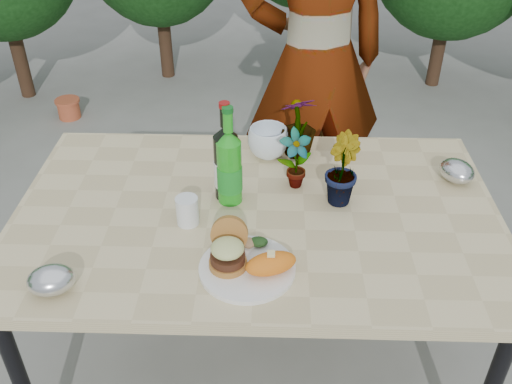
{
  "coord_description": "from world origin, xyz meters",
  "views": [
    {
      "loc": [
        0.04,
        -1.5,
        1.88
      ],
      "look_at": [
        0.0,
        -0.08,
        0.88
      ],
      "focal_mm": 40.0,
      "sensor_mm": 36.0,
      "label": 1
    }
  ],
  "objects_px": {
    "patio_table": "(257,224)",
    "person": "(316,63)",
    "dinner_plate": "(247,268)",
    "wine_bottle": "(226,164)"
  },
  "relations": [
    {
      "from": "patio_table",
      "to": "person",
      "type": "height_order",
      "value": "person"
    },
    {
      "from": "dinner_plate",
      "to": "wine_bottle",
      "type": "relative_size",
      "value": 0.8
    },
    {
      "from": "dinner_plate",
      "to": "wine_bottle",
      "type": "xyz_separation_m",
      "value": [
        -0.08,
        0.37,
        0.12
      ]
    },
    {
      "from": "wine_bottle",
      "to": "dinner_plate",
      "type": "bearing_deg",
      "value": -63.29
    },
    {
      "from": "dinner_plate",
      "to": "person",
      "type": "xyz_separation_m",
      "value": [
        0.25,
        1.16,
        0.15
      ]
    },
    {
      "from": "patio_table",
      "to": "dinner_plate",
      "type": "distance_m",
      "value": 0.3
    },
    {
      "from": "patio_table",
      "to": "person",
      "type": "xyz_separation_m",
      "value": [
        0.23,
        0.87,
        0.22
      ]
    },
    {
      "from": "patio_table",
      "to": "person",
      "type": "distance_m",
      "value": 0.93
    },
    {
      "from": "person",
      "to": "dinner_plate",
      "type": "bearing_deg",
      "value": 62.65
    },
    {
      "from": "patio_table",
      "to": "person",
      "type": "relative_size",
      "value": 0.88
    }
  ]
}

